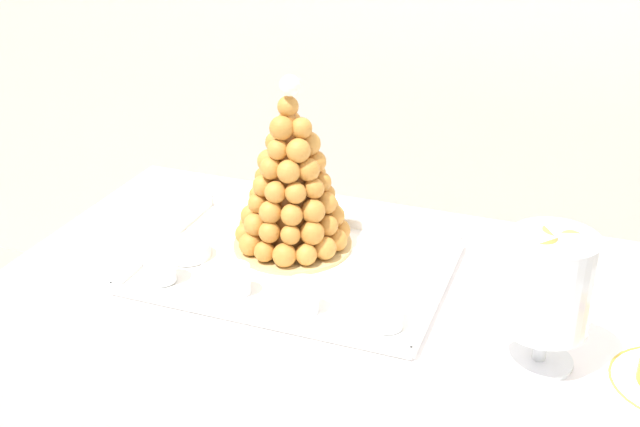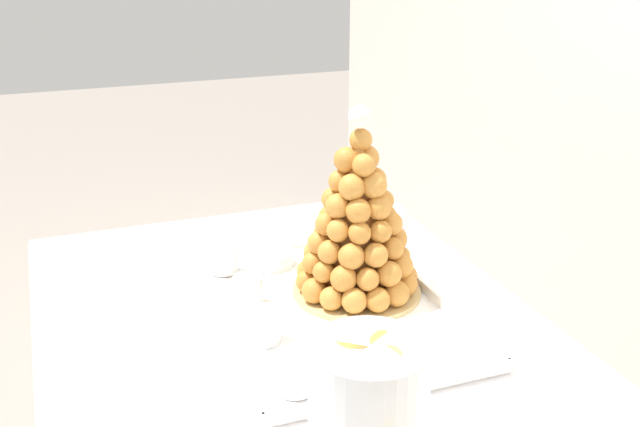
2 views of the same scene
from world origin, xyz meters
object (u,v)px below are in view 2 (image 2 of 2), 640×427
at_px(croquembouche, 358,225).
at_px(wine_glass, 389,226).
at_px(macaron_goblet, 368,409).
at_px(serving_tray, 325,310).
at_px(dessert_cup_mid_right, 295,373).
at_px(creme_brulee_ramekin, 272,257).
at_px(dessert_cup_left, 223,257).
at_px(dessert_cup_mid_left, 248,291).
at_px(dessert_cup_centre, 263,327).

xyz_separation_m(croquembouche, wine_glass, (-0.04, 0.08, -0.03)).
height_order(croquembouche, macaron_goblet, croquembouche).
height_order(serving_tray, dessert_cup_mid_right, dessert_cup_mid_right).
relative_size(serving_tray, croquembouche, 1.62).
relative_size(serving_tray, creme_brulee_ramekin, 6.40).
relative_size(dessert_cup_left, dessert_cup_mid_left, 1.15).
distance_m(serving_tray, wine_glass, 0.19).
distance_m(macaron_goblet, wine_glass, 0.58).
xyz_separation_m(croquembouche, dessert_cup_mid_left, (-0.03, -0.18, -0.10)).
distance_m(dessert_cup_left, dessert_cup_mid_right, 0.41).
distance_m(dessert_cup_mid_left, wine_glass, 0.27).
bearing_deg(dessert_cup_mid_left, dessert_cup_mid_right, -1.66).
distance_m(dessert_cup_centre, wine_glass, 0.31).
relative_size(croquembouche, creme_brulee_ramekin, 3.95).
bearing_deg(dessert_cup_mid_right, wine_glass, 135.98).
distance_m(dessert_cup_mid_left, dessert_cup_centre, 0.13).
relative_size(croquembouche, macaron_goblet, 1.50).
height_order(dessert_cup_mid_left, wine_glass, wine_glass).
relative_size(croquembouche, dessert_cup_mid_right, 5.60).
height_order(dessert_cup_mid_left, dessert_cup_centre, dessert_cup_centre).
bearing_deg(croquembouche, creme_brulee_ramekin, -148.35).
bearing_deg(dessert_cup_mid_left, dessert_cup_centre, -5.14).
bearing_deg(dessert_cup_mid_right, creme_brulee_ramekin, 167.35).
height_order(serving_tray, croquembouche, croquembouche).
bearing_deg(creme_brulee_ramekin, dessert_cup_centre, -19.67).
bearing_deg(macaron_goblet, creme_brulee_ramekin, 172.04).
height_order(dessert_cup_centre, wine_glass, wine_glass).
height_order(dessert_cup_centre, macaron_goblet, macaron_goblet).
height_order(dessert_cup_mid_left, macaron_goblet, macaron_goblet).
bearing_deg(dessert_cup_left, wine_glass, 64.85).
bearing_deg(croquembouche, macaron_goblet, -22.01).
relative_size(dessert_cup_left, macaron_goblet, 0.27).
relative_size(dessert_cup_mid_right, macaron_goblet, 0.27).
xyz_separation_m(dessert_cup_mid_right, wine_glass, (-0.28, 0.27, 0.07)).
bearing_deg(creme_brulee_ramekin, dessert_cup_left, -91.22).
distance_m(croquembouche, dessert_cup_mid_right, 0.32).
bearing_deg(creme_brulee_ramekin, dessert_cup_mid_right, -12.65).
height_order(dessert_cup_left, macaron_goblet, macaron_goblet).
xyz_separation_m(dessert_cup_left, macaron_goblet, (0.64, 0.00, 0.10)).
height_order(serving_tray, macaron_goblet, macaron_goblet).
bearing_deg(wine_glass, macaron_goblet, -27.58).
relative_size(dessert_cup_mid_left, macaron_goblet, 0.23).
bearing_deg(croquembouche, dessert_cup_centre, -63.37).
bearing_deg(creme_brulee_ramekin, wine_glass, 55.07).
bearing_deg(dessert_cup_mid_right, dessert_cup_centre, -178.51).
relative_size(dessert_cup_mid_right, wine_glass, 0.39).
distance_m(serving_tray, creme_brulee_ramekin, 0.20).
bearing_deg(macaron_goblet, dessert_cup_mid_left, 179.28).
distance_m(serving_tray, dessert_cup_left, 0.24).
bearing_deg(dessert_cup_centre, macaron_goblet, 0.78).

